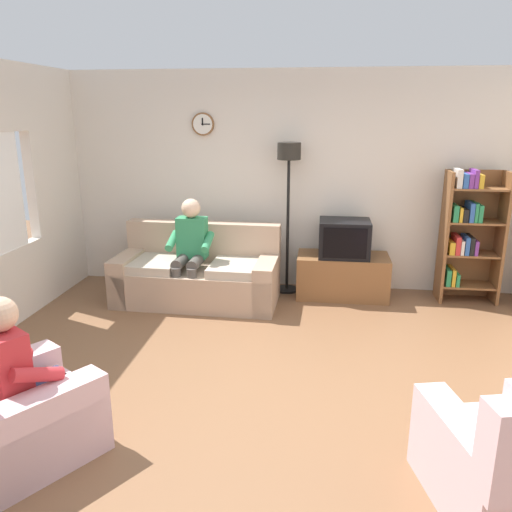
{
  "coord_description": "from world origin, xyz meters",
  "views": [
    {
      "loc": [
        0.37,
        -3.73,
        2.19
      ],
      "look_at": [
        -0.19,
        0.64,
        0.94
      ],
      "focal_mm": 35.49,
      "sensor_mm": 36.0,
      "label": 1
    }
  ],
  "objects_px": {
    "tv_stand": "(342,276)",
    "armchair_near_window": "(14,418)",
    "couch": "(198,276)",
    "bookshelf": "(468,231)",
    "floor_lamp": "(289,176)",
    "armchair_near_bookshelf": "(512,465)",
    "person_in_left_armchair": "(21,369)",
    "tv": "(344,238)",
    "person_on_couch": "(190,247)"
  },
  "relations": [
    {
      "from": "couch",
      "to": "bookshelf",
      "type": "relative_size",
      "value": 1.22
    },
    {
      "from": "tv_stand",
      "to": "tv",
      "type": "height_order",
      "value": "tv"
    },
    {
      "from": "tv",
      "to": "bookshelf",
      "type": "bearing_deg",
      "value": 3.68
    },
    {
      "from": "bookshelf",
      "to": "tv",
      "type": "bearing_deg",
      "value": -176.32
    },
    {
      "from": "armchair_near_bookshelf",
      "to": "armchair_near_window",
      "type": "bearing_deg",
      "value": 178.79
    },
    {
      "from": "tv_stand",
      "to": "tv",
      "type": "relative_size",
      "value": 1.83
    },
    {
      "from": "couch",
      "to": "tv",
      "type": "height_order",
      "value": "tv"
    },
    {
      "from": "couch",
      "to": "person_on_couch",
      "type": "distance_m",
      "value": 0.4
    },
    {
      "from": "tv_stand",
      "to": "person_on_couch",
      "type": "relative_size",
      "value": 0.89
    },
    {
      "from": "bookshelf",
      "to": "tv_stand",
      "type": "bearing_deg",
      "value": -177.3
    },
    {
      "from": "person_in_left_armchair",
      "to": "armchair_near_bookshelf",
      "type": "bearing_deg",
      "value": -2.66
    },
    {
      "from": "tv_stand",
      "to": "armchair_near_bookshelf",
      "type": "xyz_separation_m",
      "value": [
        0.82,
        -3.42,
        0.03
      ]
    },
    {
      "from": "bookshelf",
      "to": "armchair_near_bookshelf",
      "type": "relative_size",
      "value": 1.51
    },
    {
      "from": "tv",
      "to": "bookshelf",
      "type": "height_order",
      "value": "bookshelf"
    },
    {
      "from": "armchair_near_window",
      "to": "couch",
      "type": "bearing_deg",
      "value": 80.63
    },
    {
      "from": "armchair_near_window",
      "to": "bookshelf",
      "type": "bearing_deg",
      "value": 43.27
    },
    {
      "from": "couch",
      "to": "tv_stand",
      "type": "xyz_separation_m",
      "value": [
        1.72,
        0.38,
        -0.05
      ]
    },
    {
      "from": "couch",
      "to": "bookshelf",
      "type": "xyz_separation_m",
      "value": [
        3.15,
        0.45,
        0.53
      ]
    },
    {
      "from": "bookshelf",
      "to": "person_on_couch",
      "type": "height_order",
      "value": "bookshelf"
    },
    {
      "from": "floor_lamp",
      "to": "armchair_near_bookshelf",
      "type": "height_order",
      "value": "floor_lamp"
    },
    {
      "from": "floor_lamp",
      "to": "couch",
      "type": "bearing_deg",
      "value": -155.0
    },
    {
      "from": "armchair_near_window",
      "to": "armchair_near_bookshelf",
      "type": "xyz_separation_m",
      "value": [
        3.03,
        -0.06,
        0.0
      ]
    },
    {
      "from": "couch",
      "to": "person_on_couch",
      "type": "relative_size",
      "value": 1.55
    },
    {
      "from": "couch",
      "to": "person_in_left_armchair",
      "type": "xyz_separation_m",
      "value": [
        -0.44,
        -2.9,
        0.29
      ]
    },
    {
      "from": "tv_stand",
      "to": "armchair_near_window",
      "type": "relative_size",
      "value": 0.94
    },
    {
      "from": "armchair_near_window",
      "to": "person_in_left_armchair",
      "type": "xyz_separation_m",
      "value": [
        0.05,
        0.07,
        0.32
      ]
    },
    {
      "from": "tv",
      "to": "floor_lamp",
      "type": "bearing_deg",
      "value": 169.8
    },
    {
      "from": "couch",
      "to": "armchair_near_window",
      "type": "relative_size",
      "value": 1.64
    },
    {
      "from": "tv",
      "to": "person_in_left_armchair",
      "type": "xyz_separation_m",
      "value": [
        -2.16,
        -3.26,
        -0.13
      ]
    },
    {
      "from": "tv_stand",
      "to": "armchair_near_bookshelf",
      "type": "height_order",
      "value": "armchair_near_bookshelf"
    },
    {
      "from": "armchair_near_bookshelf",
      "to": "person_on_couch",
      "type": "relative_size",
      "value": 0.84
    },
    {
      "from": "tv_stand",
      "to": "tv",
      "type": "bearing_deg",
      "value": -90.0
    },
    {
      "from": "couch",
      "to": "person_in_left_armchair",
      "type": "height_order",
      "value": "person_in_left_armchair"
    },
    {
      "from": "tv_stand",
      "to": "bookshelf",
      "type": "bearing_deg",
      "value": 2.7
    },
    {
      "from": "person_on_couch",
      "to": "armchair_near_bookshelf",
      "type": "bearing_deg",
      "value": -48.49
    },
    {
      "from": "armchair_near_window",
      "to": "person_on_couch",
      "type": "distance_m",
      "value": 2.93
    },
    {
      "from": "bookshelf",
      "to": "person_on_couch",
      "type": "relative_size",
      "value": 1.27
    },
    {
      "from": "tv",
      "to": "person_in_left_armchair",
      "type": "distance_m",
      "value": 3.92
    },
    {
      "from": "tv",
      "to": "floor_lamp",
      "type": "distance_m",
      "value": 1.0
    },
    {
      "from": "couch",
      "to": "armchair_near_bookshelf",
      "type": "height_order",
      "value": "same"
    },
    {
      "from": "tv",
      "to": "person_on_couch",
      "type": "xyz_separation_m",
      "value": [
        -1.77,
        -0.47,
        -0.04
      ]
    },
    {
      "from": "person_on_couch",
      "to": "person_in_left_armchair",
      "type": "relative_size",
      "value": 1.11
    },
    {
      "from": "couch",
      "to": "armchair_near_bookshelf",
      "type": "bearing_deg",
      "value": -50.13
    },
    {
      "from": "couch",
      "to": "person_on_couch",
      "type": "xyz_separation_m",
      "value": [
        -0.05,
        -0.11,
        0.39
      ]
    },
    {
      "from": "couch",
      "to": "bookshelf",
      "type": "distance_m",
      "value": 3.23
    },
    {
      "from": "tv",
      "to": "armchair_near_window",
      "type": "height_order",
      "value": "tv"
    },
    {
      "from": "armchair_near_bookshelf",
      "to": "person_in_left_armchair",
      "type": "distance_m",
      "value": 3.0
    },
    {
      "from": "bookshelf",
      "to": "armchair_near_bookshelf",
      "type": "xyz_separation_m",
      "value": [
        -0.61,
        -3.49,
        -0.55
      ]
    },
    {
      "from": "tv_stand",
      "to": "armchair_near_window",
      "type": "xyz_separation_m",
      "value": [
        -2.21,
        -3.36,
        0.03
      ]
    },
    {
      "from": "armchair_near_bookshelf",
      "to": "person_in_left_armchair",
      "type": "relative_size",
      "value": 0.93
    }
  ]
}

